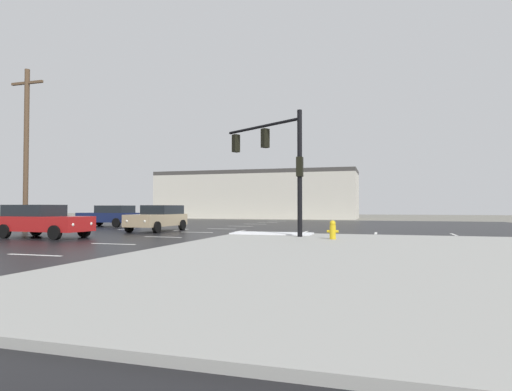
% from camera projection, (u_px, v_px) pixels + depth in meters
% --- Properties ---
extents(ground_plane, '(120.00, 120.00, 0.00)m').
position_uv_depth(ground_plane, '(210.00, 231.00, 26.34)').
color(ground_plane, slate).
extents(road_asphalt, '(44.00, 44.00, 0.02)m').
position_uv_depth(road_asphalt, '(210.00, 231.00, 26.34)').
color(road_asphalt, black).
rests_on(road_asphalt, ground_plane).
extents(sidewalk_corner, '(18.00, 18.00, 0.14)m').
position_uv_depth(sidewalk_corner, '(449.00, 259.00, 11.46)').
color(sidewalk_corner, '#9E9E99').
rests_on(sidewalk_corner, ground_plane).
extents(snow_strip_curbside, '(4.00, 1.60, 0.06)m').
position_uv_depth(snow_strip_curbside, '(272.00, 233.00, 21.10)').
color(snow_strip_curbside, white).
rests_on(snow_strip_curbside, sidewalk_corner).
extents(lane_markings, '(36.15, 36.15, 0.01)m').
position_uv_depth(lane_markings, '(220.00, 232.00, 24.68)').
color(lane_markings, silver).
rests_on(lane_markings, road_asphalt).
extents(traffic_signal_mast, '(4.55, 2.93, 5.82)m').
position_uv_depth(traffic_signal_mast, '(277.00, 154.00, 20.34)').
color(traffic_signal_mast, black).
rests_on(traffic_signal_mast, sidewalk_corner).
extents(fire_hydrant, '(0.48, 0.26, 0.79)m').
position_uv_depth(fire_hydrant, '(333.00, 230.00, 17.69)').
color(fire_hydrant, gold).
rests_on(fire_hydrant, sidewalk_corner).
extents(strip_building_background, '(26.21, 8.00, 6.15)m').
position_uv_depth(strip_building_background, '(256.00, 195.00, 55.86)').
color(strip_building_background, beige).
rests_on(strip_building_background, ground_plane).
extents(sedan_tan, '(2.11, 4.58, 1.58)m').
position_uv_depth(sedan_tan, '(159.00, 217.00, 25.66)').
color(sedan_tan, tan).
rests_on(sedan_tan, road_asphalt).
extents(sedan_red, '(4.62, 2.25, 1.58)m').
position_uv_depth(sedan_red, '(42.00, 220.00, 20.18)').
color(sedan_red, '#B21919').
rests_on(sedan_red, road_asphalt).
extents(sedan_navy, '(4.63, 2.26, 1.58)m').
position_uv_depth(sedan_navy, '(110.00, 215.00, 31.80)').
color(sedan_navy, '#141E47').
rests_on(sedan_navy, road_asphalt).
extents(utility_pole_mid, '(2.20, 0.28, 9.57)m').
position_uv_depth(utility_pole_mid, '(26.00, 147.00, 24.52)').
color(utility_pole_mid, brown).
rests_on(utility_pole_mid, ground_plane).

